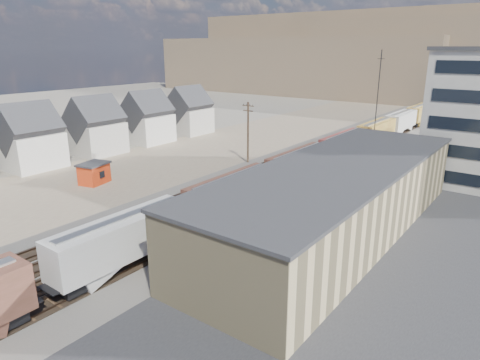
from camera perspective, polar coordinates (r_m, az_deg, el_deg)
The scene contains 12 objects.
ground at distance 39.11m, azimuth -26.57°, elevation -12.68°, with size 300.00×300.00×0.00m, color #6B6356.
ballast_bed at distance 73.55m, azimuth 10.11°, elevation 2.60°, with size 18.00×200.00×0.06m, color #4C4742.
dirt_yard at distance 76.82m, azimuth -6.82°, elevation 3.36°, with size 24.00×180.00×0.03m, color #756251.
asphalt_lot at distance 53.03m, azimuth 24.02°, elevation -4.50°, with size 26.00×120.00×0.04m, color #232326.
rail_tracks at distance 73.77m, azimuth 9.74°, elevation 2.73°, with size 11.40×200.00×0.24m.
freight_train at distance 66.74m, azimuth 11.10°, elevation 3.49°, with size 3.00×119.74×4.46m.
warehouse at distance 44.73m, azimuth 12.81°, elevation -2.33°, with size 12.40×40.40×7.25m.
utility_pole_north at distance 69.99m, azimuth 1.07°, elevation 6.54°, with size 2.20×0.32×10.00m.
radio_mast at distance 78.69m, azimuth 17.79°, elevation 9.75°, with size 1.20×0.16×18.00m.
townhouse_row at distance 77.55m, azimuth -22.31°, elevation 5.59°, with size 8.15×68.16×10.47m.
hills_north at distance 184.50m, azimuth 27.88°, elevation 14.05°, with size 265.00×80.00×32.00m.
maintenance_shed at distance 63.14m, azimuth -18.88°, elevation 0.88°, with size 3.99×4.68×2.97m.
Camera 1 is at (31.66, -13.82, 18.33)m, focal length 32.00 mm.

